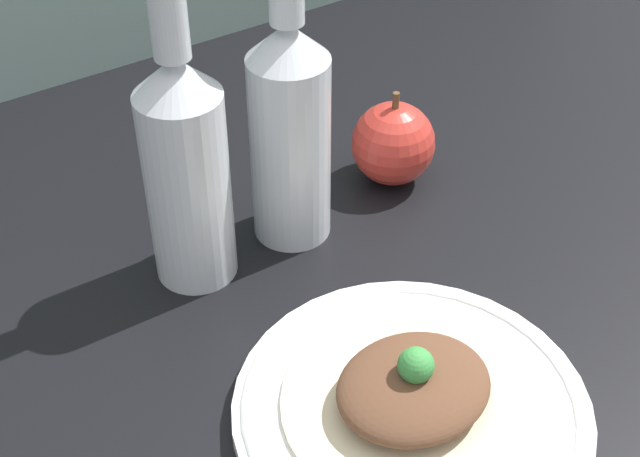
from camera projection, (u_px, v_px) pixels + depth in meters
ground_plane at (268, 366)px, 77.13cm from camera, size 180.00×110.00×4.00cm
plate at (411, 409)px, 69.67cm from camera, size 28.16×28.16×1.95cm
plated_food at (413, 391)px, 68.25cm from camera, size 20.57×20.57×5.95cm
cider_bottle_left at (185, 163)px, 76.11cm from camera, size 7.53×7.53×31.19cm
cider_bottle_right at (290, 125)px, 80.69cm from camera, size 7.53×7.53×31.19cm
apple at (393, 143)px, 92.16cm from camera, size 8.76×8.76×10.44cm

